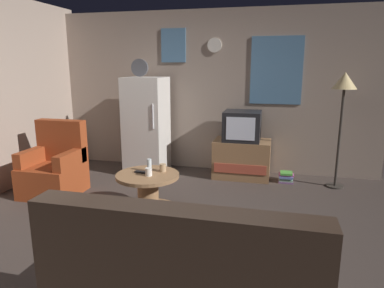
% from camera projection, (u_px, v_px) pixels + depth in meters
% --- Properties ---
extents(ground_plane, '(12.00, 12.00, 0.00)m').
position_uv_depth(ground_plane, '(165.00, 235.00, 3.53)').
color(ground_plane, '#3D332D').
extents(wall_with_art, '(5.20, 0.12, 2.52)m').
position_uv_depth(wall_with_art, '(212.00, 92.00, 5.57)').
color(wall_with_art, gray).
rests_on(wall_with_art, ground_plane).
extents(fridge, '(0.60, 0.62, 1.77)m').
position_uv_depth(fridge, '(147.00, 126.00, 5.44)').
color(fridge, silver).
rests_on(fridge, ground_plane).
extents(tv_stand, '(0.84, 0.53, 0.57)m').
position_uv_depth(tv_stand, '(242.00, 159.00, 5.30)').
color(tv_stand, '#8E6642').
rests_on(tv_stand, ground_plane).
extents(crt_tv, '(0.54, 0.51, 0.44)m').
position_uv_depth(crt_tv, '(242.00, 126.00, 5.19)').
color(crt_tv, black).
rests_on(crt_tv, tv_stand).
extents(standing_lamp, '(0.32, 0.32, 1.59)m').
position_uv_depth(standing_lamp, '(344.00, 90.00, 4.63)').
color(standing_lamp, '#332D28').
rests_on(standing_lamp, ground_plane).
extents(coffee_table, '(0.72, 0.72, 0.48)m').
position_uv_depth(coffee_table, '(148.00, 194.00, 4.01)').
color(coffee_table, '#8E6642').
rests_on(coffee_table, ground_plane).
extents(wine_glass, '(0.05, 0.05, 0.15)m').
position_uv_depth(wine_glass, '(149.00, 165.00, 4.03)').
color(wine_glass, silver).
rests_on(wine_glass, coffee_table).
extents(mug_ceramic_white, '(0.08, 0.08, 0.09)m').
position_uv_depth(mug_ceramic_white, '(149.00, 172.00, 3.88)').
color(mug_ceramic_white, silver).
rests_on(mug_ceramic_white, coffee_table).
extents(mug_ceramic_tan, '(0.08, 0.08, 0.09)m').
position_uv_depth(mug_ceramic_tan, '(163.00, 168.00, 4.03)').
color(mug_ceramic_tan, tan).
rests_on(mug_ceramic_tan, coffee_table).
extents(remote_control, '(0.15, 0.06, 0.02)m').
position_uv_depth(remote_control, '(141.00, 172.00, 3.98)').
color(remote_control, black).
rests_on(remote_control, coffee_table).
extents(armchair, '(0.68, 0.68, 0.96)m').
position_uv_depth(armchair, '(55.00, 169.00, 4.62)').
color(armchair, maroon).
rests_on(armchair, ground_plane).
extents(couch, '(1.70, 0.80, 0.92)m').
position_uv_depth(couch, '(185.00, 282.00, 2.25)').
color(couch, '#38281E').
rests_on(couch, ground_plane).
extents(book_stack, '(0.21, 0.18, 0.16)m').
position_uv_depth(book_stack, '(286.00, 177.00, 5.09)').
color(book_stack, '#7F538A').
rests_on(book_stack, ground_plane).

